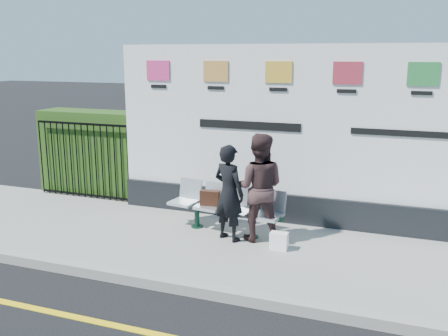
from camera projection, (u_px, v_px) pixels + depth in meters
name	position (u px, v px, depth m)	size (l,w,h in m)	color
pavement	(293.00, 256.00, 7.35)	(14.00, 3.00, 0.12)	gray
kerb	(265.00, 301.00, 5.97)	(14.00, 0.18, 0.14)	gray
billboard	(344.00, 151.00, 8.11)	(8.00, 0.30, 3.00)	black
hedge	(96.00, 152.00, 10.33)	(2.35, 0.70, 1.70)	#264715
railing	(83.00, 160.00, 9.94)	(2.05, 0.06, 1.54)	black
bench	(224.00, 220.00, 8.10)	(1.95, 0.52, 0.42)	silver
woman_left	(229.00, 193.00, 7.67)	(0.55, 0.36, 1.51)	black
woman_right	(259.00, 187.00, 7.65)	(0.82, 0.64, 1.68)	#392525
handbag_brown	(210.00, 198.00, 8.14)	(0.32, 0.14, 0.25)	black
carrier_bag_white	(279.00, 241.00, 7.40)	(0.26, 0.16, 0.26)	white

